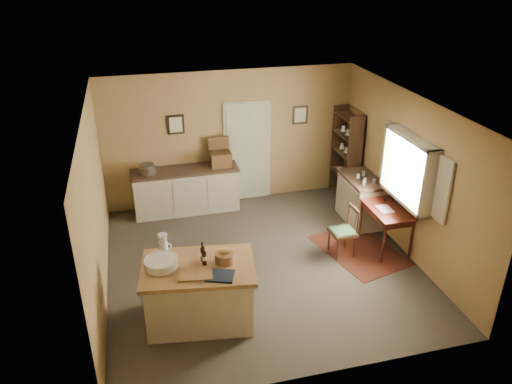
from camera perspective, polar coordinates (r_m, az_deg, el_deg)
ground at (r=8.42m, az=0.68°, el=-8.19°), size 5.00×5.00×0.00m
wall_back at (r=9.99m, az=-2.99°, el=6.19°), size 5.00×0.10×2.70m
wall_front at (r=5.71m, az=7.34°, el=-10.60°), size 5.00×0.10×2.70m
wall_left at (r=7.56m, az=-17.92°, el=-1.95°), size 0.10×5.00×2.70m
wall_right at (r=8.67m, az=16.91°, el=1.88°), size 0.10×5.00×2.70m
ceiling at (r=7.25m, az=0.80°, el=9.74°), size 5.00×5.00×0.00m
door at (r=10.13m, az=-0.97°, el=4.73°), size 0.97×0.06×2.11m
framed_prints at (r=9.89m, az=-1.86°, el=8.26°), size 2.82×0.02×0.38m
window at (r=8.40m, az=17.30°, el=2.53°), size 0.25×1.99×1.12m
work_island at (r=7.06m, az=-6.54°, el=-11.22°), size 1.65×1.20×1.20m
sideboard at (r=9.92m, az=-7.93°, el=0.37°), size 2.06×0.59×1.18m
rug at (r=8.94m, az=11.70°, el=-6.53°), size 1.46×1.82×0.01m
writing_desk at (r=8.80m, az=14.74°, el=-2.39°), size 0.59×0.96×0.82m
desk_chair at (r=8.57m, az=9.88°, el=-4.54°), size 0.42×0.42×0.86m
right_cabinet at (r=9.68m, az=11.86°, el=-0.79°), size 0.59×1.05×0.99m
shelving_unit at (r=10.38m, az=10.48°, el=4.17°), size 0.32×0.85×1.89m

